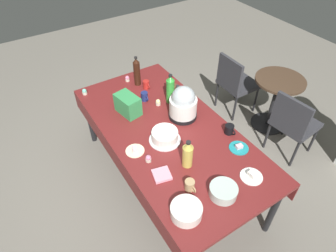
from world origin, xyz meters
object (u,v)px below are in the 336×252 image
object	(u,v)px
cupcake_berry	(84,92)
soda_bottle_ginger_ale	(188,154)
coffee_mug_red	(146,85)
cupcake_rose	(127,79)
maroon_chair_right	(293,122)
soda_bottle_lime_soda	(170,89)
potluck_table	(168,135)
dessert_plate_cream	(135,150)
dessert_plate_white	(251,176)
dessert_plate_teal	(239,148)
cupcake_vanilla	(158,102)
soda_bottle_cola	(137,72)
ceramic_snack_bowl	(186,211)
coffee_mug_tan	(190,185)
soda_carton	(128,105)
round_cafe_table	(276,94)
glass_salad_bowl	(223,191)
slow_cooker	(183,104)
cupcake_mint	(148,159)
frosted_layer_cake	(165,136)
dessert_plate_charcoal	(174,88)
coffee_mug_black	(229,129)
maroon_chair_left	(235,81)

from	to	relation	value
cupcake_berry	soda_bottle_ginger_ale	world-z (taller)	soda_bottle_ginger_ale
coffee_mug_red	cupcake_rose	bearing A→B (deg)	-154.19
soda_bottle_ginger_ale	maroon_chair_right	xyz separation A→B (m)	(-0.04, 1.49, -0.38)
soda_bottle_lime_soda	potluck_table	bearing A→B (deg)	-35.44
potluck_table	maroon_chair_right	xyz separation A→B (m)	(0.41, 1.40, -0.20)
dessert_plate_cream	dessert_plate_white	bearing A→B (deg)	41.33
dessert_plate_teal	coffee_mug_red	distance (m)	1.28
cupcake_rose	maroon_chair_right	bearing A→B (deg)	44.81
cupcake_vanilla	soda_bottle_cola	xyz separation A→B (m)	(-0.45, 0.00, 0.13)
potluck_table	dessert_plate_teal	xyz separation A→B (m)	(0.54, 0.41, 0.07)
ceramic_snack_bowl	dessert_plate_white	size ratio (longest dim) A/B	1.26
ceramic_snack_bowl	coffee_mug_tan	xyz separation A→B (m)	(-0.17, 0.15, 0.00)
soda_carton	round_cafe_table	world-z (taller)	soda_carton
glass_salad_bowl	slow_cooker	bearing A→B (deg)	164.15
cupcake_mint	soda_bottle_ginger_ale	world-z (taller)	soda_bottle_ginger_ale
dessert_plate_cream	cupcake_mint	world-z (taller)	cupcake_mint
cupcake_rose	soda_bottle_ginger_ale	size ratio (longest dim) A/B	0.25
potluck_table	coffee_mug_tan	bearing A→B (deg)	-18.30
dessert_plate_white	coffee_mug_tan	bearing A→B (deg)	-109.45
frosted_layer_cake	maroon_chair_right	world-z (taller)	frosted_layer_cake
potluck_table	coffee_mug_tan	distance (m)	0.70
dessert_plate_charcoal	maroon_chair_right	world-z (taller)	maroon_chair_right
slow_cooker	soda_carton	world-z (taller)	slow_cooker
glass_salad_bowl	cupcake_berry	size ratio (longest dim) A/B	3.23
soda_bottle_lime_soda	coffee_mug_black	xyz separation A→B (m)	(0.70, 0.20, -0.11)
cupcake_vanilla	soda_bottle_ginger_ale	xyz separation A→B (m)	(0.83, -0.21, 0.09)
soda_bottle_cola	coffee_mug_red	size ratio (longest dim) A/B	3.12
slow_cooker	cupcake_berry	bearing A→B (deg)	-141.86
soda_carton	coffee_mug_black	bearing A→B (deg)	29.66
glass_salad_bowl	soda_bottle_lime_soda	bearing A→B (deg)	166.40
cupcake_mint	soda_bottle_lime_soda	distance (m)	0.86
maroon_chair_right	soda_bottle_cola	bearing A→B (deg)	-134.07
cupcake_rose	soda_bottle_lime_soda	world-z (taller)	soda_bottle_lime_soda
dessert_plate_charcoal	coffee_mug_tan	distance (m)	1.34
dessert_plate_teal	cupcake_rose	bearing A→B (deg)	-166.57
soda_carton	soda_bottle_cola	bearing A→B (deg)	130.73
dessert_plate_charcoal	dessert_plate_cream	world-z (taller)	dessert_plate_charcoal
cupcake_mint	coffee_mug_tan	world-z (taller)	coffee_mug_tan
cupcake_vanilla	cupcake_berry	world-z (taller)	same
dessert_plate_teal	soda_bottle_cola	bearing A→B (deg)	-168.25
potluck_table	maroon_chair_right	bearing A→B (deg)	73.79
cupcake_rose	soda_bottle_cola	world-z (taller)	soda_bottle_cola
cupcake_rose	soda_carton	world-z (taller)	soda_carton
soda_bottle_lime_soda	maroon_chair_left	world-z (taller)	soda_bottle_lime_soda
coffee_mug_red	round_cafe_table	size ratio (longest dim) A/B	0.15
dessert_plate_teal	round_cafe_table	distance (m)	1.38
dessert_plate_white	maroon_chair_right	xyz separation A→B (m)	(-0.43, 1.13, -0.27)
ceramic_snack_bowl	soda_bottle_cola	distance (m)	1.73
soda_bottle_cola	coffee_mug_red	distance (m)	0.17
frosted_layer_cake	cupcake_vanilla	distance (m)	0.53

